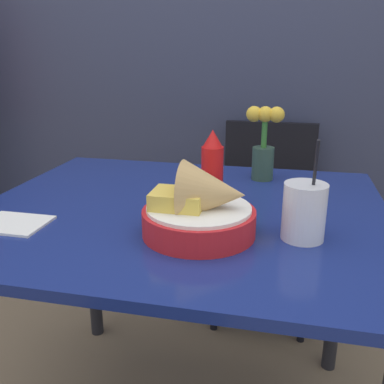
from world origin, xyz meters
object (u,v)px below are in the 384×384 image
(chair_far_window, at_px, (266,202))
(ketchup_bottle, at_px, (212,170))
(flower_vase, at_px, (264,143))
(drink_cup, at_px, (304,213))
(food_basket, at_px, (203,209))

(chair_far_window, xyz_separation_m, ketchup_bottle, (-0.11, -0.76, 0.34))
(chair_far_window, relative_size, flower_vase, 3.63)
(drink_cup, bearing_deg, chair_far_window, 97.29)
(food_basket, height_order, drink_cup, drink_cup)
(chair_far_window, height_order, drink_cup, drink_cup)
(ketchup_bottle, xyz_separation_m, flower_vase, (0.11, 0.28, 0.02))
(drink_cup, bearing_deg, ketchup_bottle, 145.10)
(drink_cup, bearing_deg, food_basket, -172.70)
(ketchup_bottle, bearing_deg, drink_cup, -34.90)
(food_basket, relative_size, ketchup_bottle, 1.24)
(chair_far_window, height_order, food_basket, food_basket)
(food_basket, xyz_separation_m, ketchup_bottle, (-0.01, 0.19, 0.04))
(drink_cup, bearing_deg, flower_vase, 104.89)
(chair_far_window, distance_m, ketchup_bottle, 0.84)
(food_basket, bearing_deg, drink_cup, 7.30)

